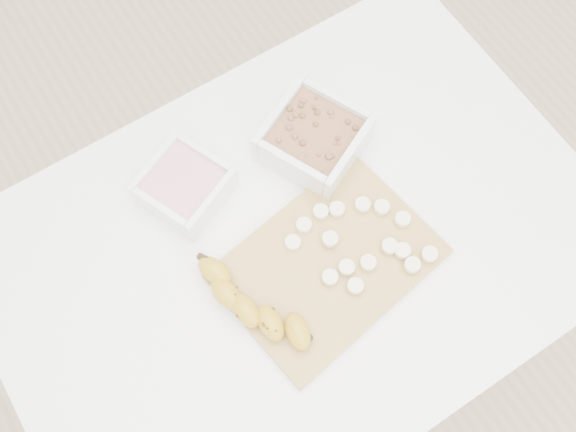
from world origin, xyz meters
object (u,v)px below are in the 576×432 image
cutting_board (328,264)px  banana (255,306)px  bowl_yogurt (185,185)px  table (297,261)px  bowl_granola (314,138)px

cutting_board → banana: banana is taller
cutting_board → banana: (-0.14, -0.00, 0.03)m
bowl_yogurt → cutting_board: (0.13, -0.23, -0.02)m
bowl_yogurt → banana: 0.24m
cutting_board → banana: size_ratio=1.58×
table → bowl_yogurt: (-0.11, 0.18, 0.13)m
cutting_board → banana: 0.14m
cutting_board → banana: bearing=-179.1°
table → cutting_board: (0.02, -0.06, 0.10)m
bowl_granola → banana: (-0.24, -0.19, -0.00)m
bowl_granola → banana: size_ratio=0.96×
banana → table: bearing=17.4°
table → banana: (-0.12, -0.06, 0.13)m
table → bowl_granola: 0.22m
bowl_yogurt → cutting_board: size_ratio=0.50×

